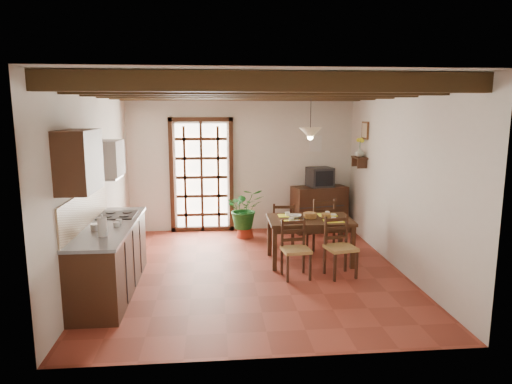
{
  "coord_description": "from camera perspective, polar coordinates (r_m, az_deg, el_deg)",
  "views": [
    {
      "loc": [
        -0.55,
        -6.61,
        2.42
      ],
      "look_at": [
        0.1,
        0.4,
        1.15
      ],
      "focal_mm": 32.0,
      "sensor_mm": 36.0,
      "label": 1
    }
  ],
  "objects": [
    {
      "name": "plant_pot",
      "position": [
        8.82,
        -1.4,
        -4.98
      ],
      "size": [
        0.34,
        0.34,
        0.21
      ],
      "primitive_type": "cone",
      "color": "maroon",
      "rests_on": "ground_plane"
    },
    {
      "name": "framed_picture",
      "position": [
        8.68,
        13.47,
        7.5
      ],
      "size": [
        0.03,
        0.32,
        0.32
      ],
      "color": "brown",
      "rests_on": "room_shell"
    },
    {
      "name": "chair_far_left",
      "position": [
        8.02,
        3.42,
        -5.36
      ],
      "size": [
        0.43,
        0.41,
        0.85
      ],
      "rotation": [
        0.0,
        0.0,
        3.03
      ],
      "color": "#AC8648",
      "rests_on": "ground_plane"
    },
    {
      "name": "chair_near_left",
      "position": [
        6.75,
        4.97,
        -8.44
      ],
      "size": [
        0.43,
        0.41,
        0.85
      ],
      "rotation": [
        0.0,
        0.0,
        0.12
      ],
      "color": "#AC8648",
      "rests_on": "ground_plane"
    },
    {
      "name": "crt_tv",
      "position": [
        9.17,
        8.0,
        1.85
      ],
      "size": [
        0.53,
        0.5,
        0.39
      ],
      "rotation": [
        0.0,
        0.0,
        0.2
      ],
      "color": "black",
      "rests_on": "sideboard"
    },
    {
      "name": "fuse_box",
      "position": [
        9.35,
        7.44,
        6.02
      ],
      "size": [
        0.25,
        0.03,
        0.32
      ],
      "primitive_type": "cube",
      "color": "white",
      "rests_on": "room_shell"
    },
    {
      "name": "upper_cabinet",
      "position": [
        5.56,
        -21.24,
        3.65
      ],
      "size": [
        0.35,
        0.8,
        0.7
      ],
      "primitive_type": "cube",
      "color": "#331B10",
      "rests_on": "room_shell"
    },
    {
      "name": "table_setting",
      "position": [
        7.32,
        6.75,
        -3.34
      ],
      "size": [
        0.96,
        0.64,
        0.09
      ],
      "rotation": [
        0.0,
        0.0,
        -0.02
      ],
      "color": "#FAFF28",
      "rests_on": "dining_table"
    },
    {
      "name": "ceiling_beams",
      "position": [
        6.64,
        -0.56,
        12.55
      ],
      "size": [
        4.5,
        4.34,
        0.2
      ],
      "color": "#301E0E",
      "rests_on": "room_shell"
    },
    {
      "name": "potted_plant",
      "position": [
        8.71,
        -1.41,
        -2.05
      ],
      "size": [
        2.0,
        1.77,
        2.03
      ],
      "primitive_type": "imported",
      "rotation": [
        0.0,
        0.0,
        0.12
      ],
      "color": "#144C19",
      "rests_on": "ground_plane"
    },
    {
      "name": "pendant_lamp",
      "position": [
        7.22,
        6.81,
        7.44
      ],
      "size": [
        0.36,
        0.36,
        0.84
      ],
      "color": "black",
      "rests_on": "room_shell"
    },
    {
      "name": "ground_plane",
      "position": [
        7.06,
        -0.52,
        -9.81
      ],
      "size": [
        5.0,
        5.0,
        0.0
      ],
      "primitive_type": "plane",
      "color": "maroon"
    },
    {
      "name": "sideboard",
      "position": [
        9.29,
        7.89,
        -2.09
      ],
      "size": [
        1.15,
        0.7,
        0.91
      ],
      "primitive_type": "cube",
      "rotation": [
        0.0,
        0.0,
        0.22
      ],
      "color": "#331B10",
      "rests_on": "ground_plane"
    },
    {
      "name": "french_door",
      "position": [
        9.15,
        -6.81,
        2.33
      ],
      "size": [
        1.26,
        0.11,
        2.32
      ],
      "color": "white",
      "rests_on": "ground_plane"
    },
    {
      "name": "range_hood",
      "position": [
        6.77,
        -18.11,
        3.9
      ],
      "size": [
        0.38,
        0.6,
        0.54
      ],
      "color": "white",
      "rests_on": "room_shell"
    },
    {
      "name": "room_shell",
      "position": [
        6.66,
        -0.54,
        5.02
      ],
      "size": [
        4.52,
        5.02,
        2.81
      ],
      "color": "silver",
      "rests_on": "ground_plane"
    },
    {
      "name": "kitchen_counter",
      "position": [
        6.48,
        -17.74,
        -7.77
      ],
      "size": [
        0.64,
        2.25,
        1.38
      ],
      "color": "#331B10",
      "rests_on": "ground_plane"
    },
    {
      "name": "chair_near_right",
      "position": [
        6.88,
        10.46,
        -8.12
      ],
      "size": [
        0.48,
        0.46,
        0.88
      ],
      "rotation": [
        0.0,
        0.0,
        0.21
      ],
      "color": "#AC8648",
      "rests_on": "ground_plane"
    },
    {
      "name": "table_bowl",
      "position": [
        7.32,
        4.87,
        -3.05
      ],
      "size": [
        0.26,
        0.26,
        0.05
      ],
      "primitive_type": "imported",
      "rotation": [
        0.0,
        0.0,
        -0.22
      ],
      "color": "white",
      "rests_on": "dining_table"
    },
    {
      "name": "shelf_flowers",
      "position": [
        8.66,
        12.9,
        6.24
      ],
      "size": [
        0.14,
        0.14,
        0.36
      ],
      "color": "#FAFF28",
      "rests_on": "shelf_vase"
    },
    {
      "name": "chair_far_right",
      "position": [
        8.13,
        8.09,
        -5.06
      ],
      "size": [
        0.47,
        0.45,
        0.93
      ],
      "rotation": [
        0.0,
        0.0,
        3.26
      ],
      "color": "#AC8648",
      "rests_on": "ground_plane"
    },
    {
      "name": "counter_items",
      "position": [
        6.43,
        -17.8,
        -3.4
      ],
      "size": [
        0.5,
        1.43,
        0.25
      ],
      "color": "black",
      "rests_on": "kitchen_counter"
    },
    {
      "name": "dining_table",
      "position": [
        7.34,
        6.73,
        -4.0
      ],
      "size": [
        1.34,
        0.87,
        0.72
      ],
      "rotation": [
        0.0,
        0.0,
        -0.02
      ],
      "color": "#351F11",
      "rests_on": "ground_plane"
    },
    {
      "name": "wall_shelf",
      "position": [
        8.69,
        12.81,
        3.96
      ],
      "size": [
        0.2,
        0.42,
        0.2
      ],
      "color": "#331B10",
      "rests_on": "room_shell"
    },
    {
      "name": "shelf_vase",
      "position": [
        8.68,
        12.84,
        4.87
      ],
      "size": [
        0.15,
        0.15,
        0.15
      ],
      "primitive_type": "imported",
      "color": "#B2BFB2",
      "rests_on": "wall_shelf"
    }
  ]
}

